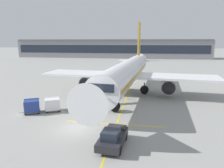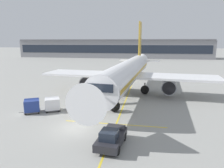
{
  "view_description": "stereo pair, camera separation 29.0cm",
  "coord_description": "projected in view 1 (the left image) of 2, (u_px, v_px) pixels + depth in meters",
  "views": [
    {
      "loc": [
        7.5,
        -20.35,
        9.43
      ],
      "look_at": [
        2.61,
        8.98,
        3.29
      ],
      "focal_mm": 32.84,
      "sensor_mm": 36.0,
      "label": 1
    },
    {
      "loc": [
        7.78,
        -20.3,
        9.43
      ],
      "look_at": [
        2.61,
        8.98,
        3.29
      ],
      "focal_mm": 32.84,
      "sensor_mm": 36.0,
      "label": 2
    }
  ],
  "objects": [
    {
      "name": "ground_plane",
      "position": [
        76.0,
        128.0,
        22.78
      ],
      "size": [
        600.0,
        600.0,
        0.0
      ],
      "primitive_type": "plane",
      "color": "gray"
    },
    {
      "name": "parked_airplane",
      "position": [
        128.0,
        73.0,
        36.99
      ],
      "size": [
        31.72,
        42.0,
        14.29
      ],
      "color": "white",
      "rests_on": "ground"
    },
    {
      "name": "belt_loader",
      "position": [
        93.0,
        99.0,
        31.03
      ],
      "size": [
        4.87,
        3.96,
        3.46
      ],
      "color": "gold",
      "rests_on": "ground"
    },
    {
      "name": "baggage_cart_lead",
      "position": [
        75.0,
        103.0,
        28.93
      ],
      "size": [
        2.77,
        2.36,
        1.91
      ],
      "color": "#515156",
      "rests_on": "ground"
    },
    {
      "name": "baggage_cart_second",
      "position": [
        52.0,
        104.0,
        28.24
      ],
      "size": [
        2.77,
        2.36,
        1.91
      ],
      "color": "#515156",
      "rests_on": "ground"
    },
    {
      "name": "baggage_cart_third",
      "position": [
        32.0,
        106.0,
        27.44
      ],
      "size": [
        2.77,
        2.36,
        1.91
      ],
      "color": "#515156",
      "rests_on": "ground"
    },
    {
      "name": "pushback_tug",
      "position": [
        113.0,
        138.0,
        18.72
      ],
      "size": [
        2.49,
        4.57,
        1.83
      ],
      "color": "#232328",
      "rests_on": "ground"
    },
    {
      "name": "ground_crew_by_loader",
      "position": [
        79.0,
        98.0,
        31.26
      ],
      "size": [
        0.28,
        0.57,
        1.74
      ],
      "color": "#514C42",
      "rests_on": "ground"
    },
    {
      "name": "ground_crew_by_carts",
      "position": [
        73.0,
        103.0,
        28.74
      ],
      "size": [
        0.39,
        0.52,
        1.74
      ],
      "color": "#514C42",
      "rests_on": "ground"
    },
    {
      "name": "ground_crew_marshaller",
      "position": [
        72.0,
        99.0,
        30.91
      ],
      "size": [
        0.56,
        0.31,
        1.74
      ],
      "color": "#514C42",
      "rests_on": "ground"
    },
    {
      "name": "safety_cone_engine_keepout",
      "position": [
        96.0,
        95.0,
        35.27
      ],
      "size": [
        0.71,
        0.71,
        0.8
      ],
      "color": "black",
      "rests_on": "ground"
    },
    {
      "name": "safety_cone_wingtip",
      "position": [
        98.0,
        90.0,
        38.97
      ],
      "size": [
        0.69,
        0.69,
        0.78
      ],
      "color": "black",
      "rests_on": "ground"
    },
    {
      "name": "apron_guidance_line_lead_in",
      "position": [
        127.0,
        95.0,
        37.09
      ],
      "size": [
        0.2,
        110.0,
        0.01
      ],
      "color": "yellow",
      "rests_on": "ground"
    },
    {
      "name": "apron_guidance_line_stop_bar",
      "position": [
        115.0,
        124.0,
        23.92
      ],
      "size": [
        12.0,
        0.2,
        0.01
      ],
      "color": "yellow",
      "rests_on": "ground"
    },
    {
      "name": "terminal_building",
      "position": [
        111.0,
        49.0,
        124.47
      ],
      "size": [
        113.91,
        15.29,
        10.85
      ],
      "color": "gray",
      "rests_on": "ground"
    }
  ]
}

